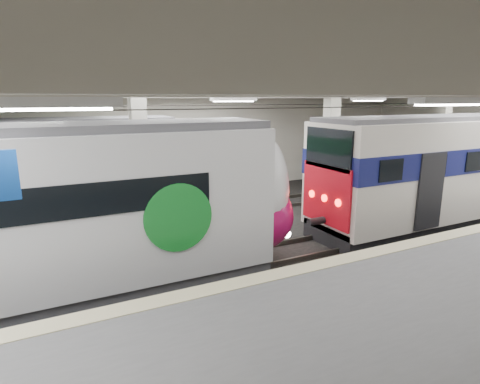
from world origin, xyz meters
TOP-DOWN VIEW (x-y plane):
  - station_hall at (0.00, -1.74)m, footprint 36.00×24.00m
  - modern_emu at (-5.40, -0.00)m, footprint 13.63×2.82m
  - older_rer at (8.95, 0.00)m, footprint 13.12×2.90m

SIDE VIEW (x-z plane):
  - modern_emu at x=-5.40m, z-range -0.04..4.37m
  - older_rer at x=8.95m, z-range 0.11..4.45m
  - station_hall at x=0.00m, z-range 0.37..6.12m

